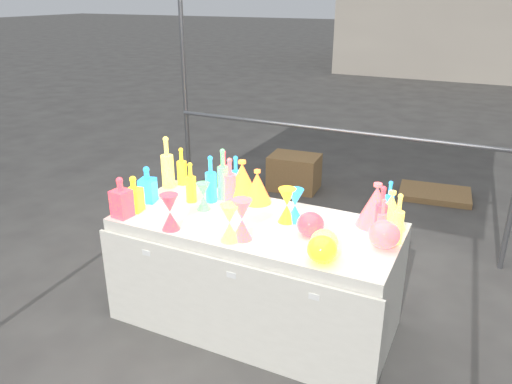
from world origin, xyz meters
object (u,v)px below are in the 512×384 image
at_px(lampshade_0, 242,180).
at_px(globe_0, 322,251).
at_px(decanter_0, 134,194).
at_px(display_table, 255,273).
at_px(hourglass_0, 170,212).
at_px(cardboard_box_closed, 294,172).
at_px(bottle_0, 182,166).

bearing_deg(lampshade_0, globe_0, -54.90).
height_order(decanter_0, lampshade_0, lampshade_0).
bearing_deg(display_table, hourglass_0, -142.78).
bearing_deg(decanter_0, display_table, 3.06).
bearing_deg(display_table, cardboard_box_closed, 105.85).
bearing_deg(decanter_0, hourglass_0, -29.35).
height_order(display_table, globe_0, globe_0).
distance_m(cardboard_box_closed, bottle_0, 2.18).
bearing_deg(globe_0, decanter_0, 175.67).
bearing_deg(lampshade_0, decanter_0, -156.87).
bearing_deg(decanter_0, bottle_0, 78.77).
distance_m(cardboard_box_closed, hourglass_0, 2.84).
bearing_deg(hourglass_0, cardboard_box_closed, 95.56).
bearing_deg(cardboard_box_closed, display_table, -78.62).
bearing_deg(bottle_0, decanter_0, -90.51).
height_order(hourglass_0, globe_0, hourglass_0).
distance_m(bottle_0, lampshade_0, 0.55).
relative_size(display_table, cardboard_box_closed, 3.36).
xyz_separation_m(display_table, lampshade_0, (-0.24, 0.29, 0.52)).
height_order(cardboard_box_closed, hourglass_0, hourglass_0).
xyz_separation_m(decanter_0, globe_0, (1.33, -0.10, -0.06)).
distance_m(decanter_0, hourglass_0, 0.39).
bearing_deg(lampshade_0, bottle_0, 154.55).
bearing_deg(cardboard_box_closed, decanter_0, -96.76).
xyz_separation_m(display_table, bottle_0, (-0.79, 0.36, 0.52)).
bearing_deg(decanter_0, globe_0, -15.05).
relative_size(bottle_0, lampshade_0, 1.00).
relative_size(globe_0, lampshade_0, 0.57).
height_order(globe_0, lampshade_0, lampshade_0).
distance_m(display_table, bottle_0, 1.01).
height_order(cardboard_box_closed, lampshade_0, lampshade_0).
xyz_separation_m(display_table, hourglass_0, (-0.42, -0.32, 0.49)).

